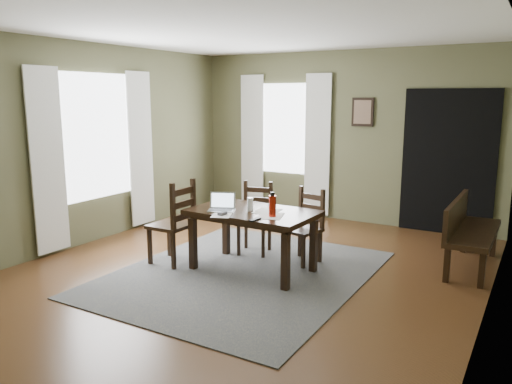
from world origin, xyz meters
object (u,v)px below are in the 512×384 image
Objects in this scene: laptop at (222,206)px; water_bottle at (272,206)px; bench at (467,227)px; chair_back_right at (304,227)px; dining_table at (253,218)px; chair_back_left at (255,219)px; chair_end at (174,223)px.

water_bottle is at bearing -23.56° from laptop.
chair_back_right is at bearing 114.46° from bench.
chair_back_left is (-0.33, 0.62, -0.19)m from dining_table.
water_bottle is (1.27, 0.10, 0.34)m from chair_end.
laptop is at bearing -149.21° from dining_table.
chair_end is 0.69m from laptop.
chair_end is at bearing -162.55° from dining_table.
bench is (2.10, 1.37, -0.15)m from dining_table.
bench is at bearing 38.94° from chair_back_right.
chair_back_right is 1.07m from laptop.
chair_end reaches higher than chair_back_left.
laptop reaches higher than chair_back_right.
chair_back_right is 3.33× the size of water_bottle.
chair_end reaches higher than laptop.
bench is (3.03, 1.63, -0.02)m from chair_end.
bench is 2.36m from water_bottle.
bench is at bearing 2.72° from chair_back_left.
laptop is (-0.31, -0.17, 0.14)m from dining_table.
water_bottle is (-0.04, -0.74, 0.40)m from chair_back_right.
bench is 2.87m from laptop.
bench reaches higher than dining_table.
chair_back_right is (0.70, -0.03, -0.00)m from chair_back_left.
chair_back_right reaches higher than dining_table.
dining_table is at bearing 4.33° from laptop.
water_bottle is at bearing -63.86° from chair_back_left.
dining_table is 5.37× the size of water_bottle.
water_bottle reaches higher than laptop.
water_bottle is (0.66, -0.77, 0.40)m from chair_back_left.
water_bottle reaches higher than chair_back_right.
chair_back_right is at bearing 122.64° from chair_end.
chair_end is 3.44m from bench.
bench is at bearing 40.88° from water_bottle.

